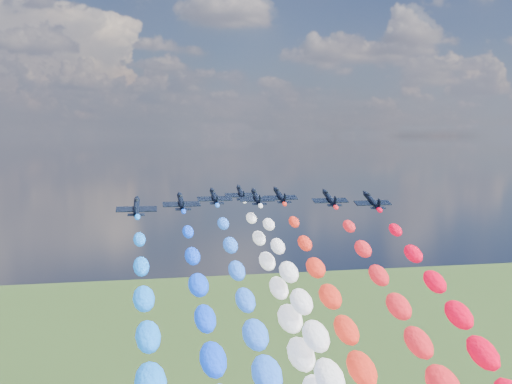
{
  "coord_description": "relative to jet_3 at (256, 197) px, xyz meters",
  "views": [
    {
      "loc": [
        -34.83,
        -157.49,
        120.1
      ],
      "look_at": [
        0.0,
        4.0,
        106.17
      ],
      "focal_mm": 46.58,
      "sensor_mm": 36.0,
      "label": 1
    }
  ],
  "objects": [
    {
      "name": "jet_7",
      "position": [
        25.83,
        -15.36,
        0.0
      ],
      "size": [
        9.27,
        12.52,
        6.53
      ],
      "primitive_type": null,
      "rotation": [
        0.33,
        0.0,
        0.01
      ],
      "color": "black"
    },
    {
      "name": "jet_6",
      "position": [
        17.58,
        -7.33,
        0.0
      ],
      "size": [
        9.11,
        12.41,
        6.53
      ],
      "primitive_type": null,
      "rotation": [
        0.33,
        0.0,
        0.0
      ],
      "color": "black"
    },
    {
      "name": "jet_4",
      "position": [
        -1.63,
        12.82,
        0.0
      ],
      "size": [
        9.33,
        12.57,
        6.53
      ],
      "primitive_type": null,
      "rotation": [
        0.33,
        0.0,
        -0.02
      ],
      "color": "black"
    },
    {
      "name": "jet_2",
      "position": [
        -10.51,
        3.8,
        0.0
      ],
      "size": [
        9.24,
        12.5,
        6.53
      ],
      "primitive_type": null,
      "rotation": [
        0.33,
        0.0,
        0.01
      ],
      "color": "black"
    },
    {
      "name": "jet_0",
      "position": [
        -31.44,
        -17.24,
        0.0
      ],
      "size": [
        9.9,
        12.98,
        6.53
      ],
      "primitive_type": null,
      "rotation": [
        0.33,
        0.0,
        -0.07
      ],
      "color": "black"
    },
    {
      "name": "jet_5",
      "position": [
        7.09,
        2.98,
        0.0
      ],
      "size": [
        9.72,
        12.85,
        6.53
      ],
      "primitive_type": null,
      "rotation": [
        0.33,
        0.0,
        0.05
      ],
      "color": "black"
    },
    {
      "name": "jet_3",
      "position": [
        0.0,
        0.0,
        0.0
      ],
      "size": [
        9.29,
        12.54,
        6.53
      ],
      "primitive_type": null,
      "rotation": [
        0.33,
        0.0,
        -0.02
      ],
      "color": "black"
    },
    {
      "name": "jet_1",
      "position": [
        -20.44,
        -8.36,
        0.0
      ],
      "size": [
        9.19,
        12.47,
        6.53
      ],
      "primitive_type": null,
      "rotation": [
        0.33,
        0.0,
        0.01
      ],
      "color": "black"
    }
  ]
}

